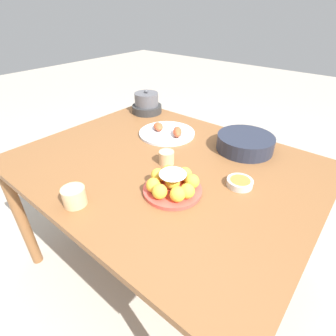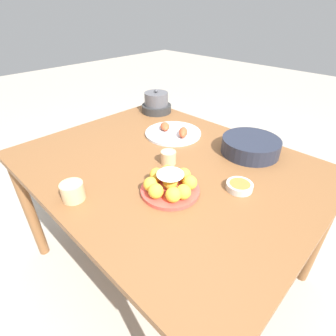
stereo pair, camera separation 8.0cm
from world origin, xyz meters
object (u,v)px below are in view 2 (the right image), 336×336
dining_table (166,177)px  serving_bowl (251,145)px  cup_near (73,191)px  warming_pot (156,103)px  cake_plate (170,184)px  sauce_bowl (239,186)px  seafood_platter (173,132)px  cup_far (168,158)px

dining_table → serving_bowl: size_ratio=4.86×
dining_table → cup_near: bearing=-98.1°
dining_table → warming_pot: warming_pot is taller
warming_pot → cake_plate: bearing=-40.1°
warming_pot → sauce_bowl: bearing=-22.8°
serving_bowl → warming_pot: (-0.76, 0.07, 0.02)m
seafood_platter → cup_near: size_ratio=3.64×
cup_near → warming_pot: size_ratio=0.44×
serving_bowl → cup_far: (-0.22, -0.36, -0.01)m
serving_bowl → cup_near: (-0.30, -0.81, -0.01)m
dining_table → warming_pot: size_ratio=6.92×
dining_table → warming_pot: bearing=140.4°
serving_bowl → warming_pot: 0.76m
cake_plate → cup_far: cake_plate is taller
serving_bowl → sauce_bowl: 0.33m
sauce_bowl → seafood_platter: seafood_platter is taller
sauce_bowl → seafood_platter: 0.58m
sauce_bowl → cup_far: size_ratio=1.51×
sauce_bowl → warming_pot: 0.96m
sauce_bowl → cup_far: (-0.35, -0.06, 0.02)m
cake_plate → seafood_platter: size_ratio=0.74×
seafood_platter → cup_near: (0.12, -0.69, 0.02)m
cup_far → warming_pot: size_ratio=0.36×
dining_table → seafood_platter: 0.32m
seafood_platter → cup_far: 0.32m
serving_bowl → warming_pot: bearing=174.7°
warming_pot → cup_near: bearing=-62.6°
serving_bowl → dining_table: bearing=-123.6°
seafood_platter → warming_pot: warming_pot is taller
cake_plate → seafood_platter: cake_plate is taller
serving_bowl → cup_near: serving_bowl is taller
warming_pot → dining_table: bearing=-39.6°
cake_plate → warming_pot: bearing=139.9°
cup_near → dining_table: bearing=81.9°
cup_near → seafood_platter: bearing=100.0°
dining_table → serving_bowl: bearing=56.4°
cup_far → seafood_platter: bearing=129.0°
dining_table → cup_near: 0.47m
cup_far → warming_pot: (-0.53, 0.43, 0.03)m
seafood_platter → cup_near: 0.70m
dining_table → serving_bowl: 0.45m
serving_bowl → cup_far: bearing=-121.9°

